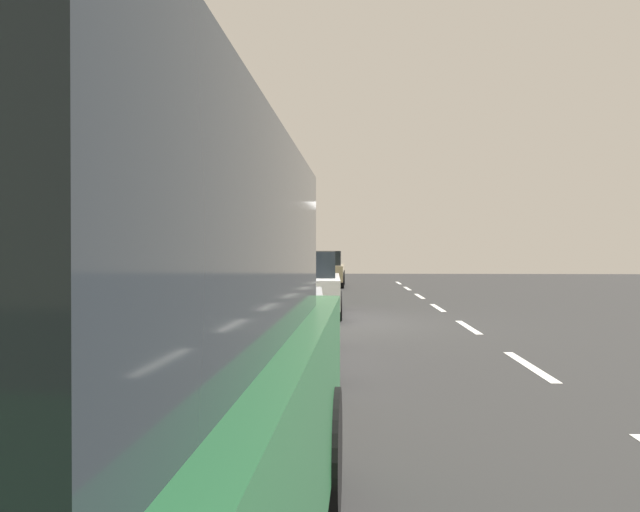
# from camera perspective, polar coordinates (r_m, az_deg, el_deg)

# --- Properties ---
(ground) EXTENTS (55.33, 55.33, 0.00)m
(ground) POSITION_cam_1_polar(r_m,az_deg,el_deg) (13.33, 0.66, -6.16)
(ground) COLOR #2A2A2A
(sidewalk) EXTENTS (3.98, 34.58, 0.14)m
(sidewalk) POSITION_cam_1_polar(r_m,az_deg,el_deg) (13.98, -15.26, -5.59)
(sidewalk) COLOR #9AAA9D
(sidewalk) RESTS_ON ground
(curb_edge) EXTENTS (0.16, 34.58, 0.14)m
(curb_edge) POSITION_cam_1_polar(r_m,az_deg,el_deg) (13.49, -6.81, -5.80)
(curb_edge) COLOR gray
(curb_edge) RESTS_ON ground
(lane_stripe_centre) EXTENTS (0.14, 31.60, 0.01)m
(lane_stripe_centre) POSITION_cam_1_polar(r_m,az_deg,el_deg) (15.01, 11.91, -5.41)
(lane_stripe_centre) COLOR white
(lane_stripe_centre) RESTS_ON ground
(lane_stripe_bike_edge) EXTENTS (0.12, 34.58, 0.01)m
(lane_stripe_bike_edge) POSITION_cam_1_polar(r_m,az_deg,el_deg) (13.34, -0.53, -6.14)
(lane_stripe_bike_edge) COLOR white
(lane_stripe_bike_edge) RESTS_ON ground
(building_facade) EXTENTS (0.50, 34.58, 6.29)m
(building_facade) POSITION_cam_1_polar(r_m,az_deg,el_deg) (14.82, -23.63, 6.65)
(building_facade) COLOR gray
(building_facade) RESTS_ON ground
(parked_sedan_tan_nearest) EXTENTS (1.86, 4.41, 1.52)m
(parked_sedan_tan_nearest) POSITION_cam_1_polar(r_m,az_deg,el_deg) (26.55, 0.28, -1.19)
(parked_sedan_tan_nearest) COLOR tan
(parked_sedan_tan_nearest) RESTS_ON ground
(parked_sedan_white_second) EXTENTS (1.91, 4.44, 1.52)m
(parked_sedan_white_second) POSITION_cam_1_polar(r_m,az_deg,el_deg) (15.02, -1.56, -2.53)
(parked_sedan_white_second) COLOR white
(parked_sedan_white_second) RESTS_ON ground
(parked_sedan_silver_mid) EXTENTS (2.01, 4.49, 1.52)m
(parked_sedan_silver_mid) POSITION_cam_1_polar(r_m,az_deg,el_deg) (8.67, -5.58, -4.79)
(parked_sedan_silver_mid) COLOR #B7BABF
(parked_sedan_silver_mid) RESTS_ON ground
(parked_suv_green_far) EXTENTS (2.06, 4.75, 1.99)m
(parked_suv_green_far) POSITION_cam_1_polar(r_m,az_deg,el_deg) (2.45, -23.73, -12.08)
(parked_suv_green_far) COLOR #1E512D
(parked_suv_green_far) RESTS_ON ground
(bicycle_at_curb) EXTENTS (1.54, 0.84, 0.74)m
(bicycle_at_curb) POSITION_cam_1_polar(r_m,az_deg,el_deg) (18.87, -2.71, -3.08)
(bicycle_at_curb) COLOR black
(bicycle_at_curb) RESTS_ON ground
(cyclist_with_backpack) EXTENTS (0.48, 0.60, 1.77)m
(cyclist_with_backpack) POSITION_cam_1_polar(r_m,az_deg,el_deg) (19.31, -3.25, -0.86)
(cyclist_with_backpack) COLOR #C6B284
(cyclist_with_backpack) RESTS_ON ground
(street_tree_near_cyclist) EXTENTS (2.81, 2.81, 4.52)m
(street_tree_near_cyclist) POSITION_cam_1_polar(r_m,az_deg,el_deg) (24.55, -5.31, 5.01)
(street_tree_near_cyclist) COLOR brown
(street_tree_near_cyclist) RESTS_ON sidewalk
(street_tree_mid_block) EXTENTS (3.43, 3.43, 4.79)m
(street_tree_mid_block) POSITION_cam_1_polar(r_m,az_deg,el_deg) (18.88, -7.69, 6.63)
(street_tree_mid_block) COLOR #4D4132
(street_tree_mid_block) RESTS_ON sidewalk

